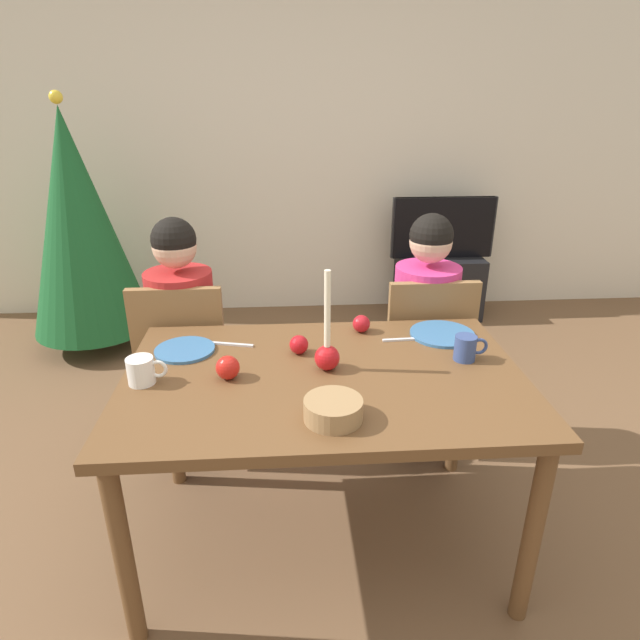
# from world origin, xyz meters

# --- Properties ---
(ground_plane) EXTENTS (7.68, 7.68, 0.00)m
(ground_plane) POSITION_xyz_m (0.00, 0.00, 0.00)
(ground_plane) COLOR brown
(back_wall) EXTENTS (6.40, 0.10, 2.60)m
(back_wall) POSITION_xyz_m (0.00, 2.60, 1.30)
(back_wall) COLOR beige
(back_wall) RESTS_ON ground
(dining_table) EXTENTS (1.40, 0.90, 0.75)m
(dining_table) POSITION_xyz_m (0.00, 0.00, 0.67)
(dining_table) COLOR brown
(dining_table) RESTS_ON ground
(chair_left) EXTENTS (0.40, 0.40, 0.90)m
(chair_left) POSITION_xyz_m (-0.60, 0.61, 0.51)
(chair_left) COLOR olive
(chair_left) RESTS_ON ground
(chair_right) EXTENTS (0.40, 0.40, 0.90)m
(chair_right) POSITION_xyz_m (0.52, 0.61, 0.51)
(chair_right) COLOR olive
(chair_right) RESTS_ON ground
(person_left_child) EXTENTS (0.30, 0.30, 1.17)m
(person_left_child) POSITION_xyz_m (-0.60, 0.64, 0.57)
(person_left_child) COLOR #33384C
(person_left_child) RESTS_ON ground
(person_right_child) EXTENTS (0.30, 0.30, 1.17)m
(person_right_child) POSITION_xyz_m (0.52, 0.64, 0.57)
(person_right_child) COLOR #33384C
(person_right_child) RESTS_ON ground
(tv_stand) EXTENTS (0.64, 0.40, 0.48)m
(tv_stand) POSITION_xyz_m (1.08, 2.30, 0.24)
(tv_stand) COLOR black
(tv_stand) RESTS_ON ground
(tv) EXTENTS (0.79, 0.05, 0.46)m
(tv) POSITION_xyz_m (1.08, 2.30, 0.71)
(tv) COLOR black
(tv) RESTS_ON tv_stand
(christmas_tree) EXTENTS (0.78, 0.78, 1.67)m
(christmas_tree) POSITION_xyz_m (-1.46, 1.91, 0.87)
(christmas_tree) COLOR brown
(christmas_tree) RESTS_ON ground
(candle_centerpiece) EXTENTS (0.09, 0.09, 0.37)m
(candle_centerpiece) POSITION_xyz_m (0.01, 0.03, 0.82)
(candle_centerpiece) COLOR red
(candle_centerpiece) RESTS_ON dining_table
(plate_left) EXTENTS (0.23, 0.23, 0.01)m
(plate_left) POSITION_xyz_m (-0.51, 0.21, 0.76)
(plate_left) COLOR teal
(plate_left) RESTS_ON dining_table
(plate_right) EXTENTS (0.26, 0.26, 0.01)m
(plate_right) POSITION_xyz_m (0.50, 0.29, 0.76)
(plate_right) COLOR teal
(plate_right) RESTS_ON dining_table
(mug_left) EXTENTS (0.13, 0.09, 0.09)m
(mug_left) POSITION_xyz_m (-0.62, -0.02, 0.80)
(mug_left) COLOR white
(mug_left) RESTS_ON dining_table
(mug_right) EXTENTS (0.12, 0.08, 0.09)m
(mug_right) POSITION_xyz_m (0.53, 0.07, 0.80)
(mug_right) COLOR #33477F
(mug_right) RESTS_ON dining_table
(fork_left) EXTENTS (0.18, 0.06, 0.01)m
(fork_left) POSITION_xyz_m (-0.34, 0.26, 0.75)
(fork_left) COLOR silver
(fork_left) RESTS_ON dining_table
(fork_right) EXTENTS (0.18, 0.02, 0.01)m
(fork_right) POSITION_xyz_m (0.34, 0.25, 0.75)
(fork_right) COLOR silver
(fork_right) RESTS_ON dining_table
(bowl_walnuts) EXTENTS (0.18, 0.18, 0.07)m
(bowl_walnuts) POSITION_xyz_m (0.01, -0.28, 0.78)
(bowl_walnuts) COLOR #99754C
(bowl_walnuts) RESTS_ON dining_table
(apple_near_candle) EXTENTS (0.07, 0.07, 0.07)m
(apple_near_candle) POSITION_xyz_m (0.18, 0.35, 0.79)
(apple_near_candle) COLOR #AF161E
(apple_near_candle) RESTS_ON dining_table
(apple_by_left_plate) EXTENTS (0.07, 0.07, 0.07)m
(apple_by_left_plate) POSITION_xyz_m (-0.08, 0.17, 0.79)
(apple_by_left_plate) COLOR #B4131A
(apple_by_left_plate) RESTS_ON dining_table
(apple_by_right_mug) EXTENTS (0.08, 0.08, 0.08)m
(apple_by_right_mug) POSITION_xyz_m (-0.33, -0.01, 0.79)
(apple_by_right_mug) COLOR red
(apple_by_right_mug) RESTS_ON dining_table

